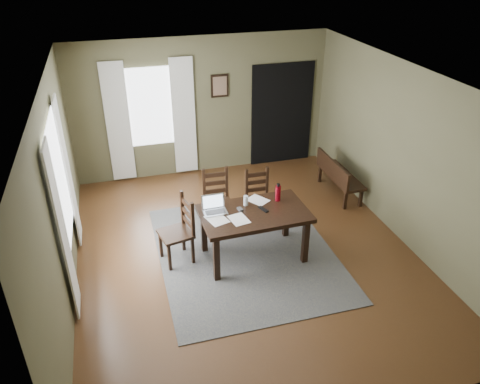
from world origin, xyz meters
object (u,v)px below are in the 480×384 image
object	(u,v)px
chair_back_left	(217,201)
laptop	(214,207)
bench	(338,174)
chair_end	(179,231)
water_bottle	(278,193)
chair_back_right	(259,198)
dining_table	(254,217)

from	to	relation	value
chair_back_left	laptop	distance (m)	0.87
chair_back_left	bench	distance (m)	2.44
chair_end	bench	size ratio (longest dim) A/B	0.82
chair_back_left	laptop	xyz separation A→B (m)	(-0.22, -0.77, 0.35)
water_bottle	chair_back_left	bearing A→B (deg)	136.17
bench	chair_back_right	bearing A→B (deg)	107.71
chair_end	chair_back_right	size ratio (longest dim) A/B	1.09
chair_back_right	bench	bearing A→B (deg)	18.08
dining_table	chair_back_left	distance (m)	1.02
chair_end	chair_back_left	size ratio (longest dim) A/B	1.02
dining_table	bench	distance (m)	2.53
chair_back_left	water_bottle	size ratio (longest dim) A/B	3.56
water_bottle	chair_back_right	bearing A→B (deg)	96.26
dining_table	chair_end	world-z (taller)	chair_end
laptop	water_bottle	bearing A→B (deg)	0.74
dining_table	chair_back_right	distance (m)	0.99
chair_back_left	bench	xyz separation A→B (m)	(2.39, 0.48, -0.07)
bench	water_bottle	xyz separation A→B (m)	(-1.63, -1.21, 0.50)
chair_end	laptop	size ratio (longest dim) A/B	3.01
chair_end	laptop	world-z (taller)	chair_end
chair_back_left	water_bottle	world-z (taller)	water_bottle
dining_table	laptop	distance (m)	0.60
bench	chair_back_left	bearing A→B (deg)	101.32
chair_end	bench	distance (m)	3.36
chair_end	laptop	distance (m)	0.63
chair_back_right	dining_table	bearing A→B (deg)	-112.02
chair_end	water_bottle	world-z (taller)	water_bottle
dining_table	chair_back_right	bearing A→B (deg)	65.60
chair_back_left	bench	world-z (taller)	chair_back_left
chair_back_left	laptop	size ratio (longest dim) A/B	2.95
chair_back_right	water_bottle	size ratio (longest dim) A/B	3.34
water_bottle	chair_end	bearing A→B (deg)	179.63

